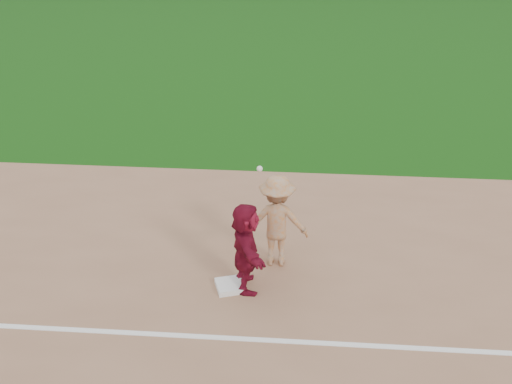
{
  "coord_description": "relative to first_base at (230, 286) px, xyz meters",
  "views": [
    {
      "loc": [
        0.79,
        -8.21,
        6.34
      ],
      "look_at": [
        0.0,
        1.5,
        1.3
      ],
      "focal_mm": 45.0,
      "sensor_mm": 36.0,
      "label": 1
    }
  ],
  "objects": [
    {
      "name": "base_runner",
      "position": [
        0.27,
        0.07,
        0.73
      ],
      "size": [
        0.76,
        1.51,
        1.56
      ],
      "primitive_type": "imported",
      "rotation": [
        0.0,
        0.0,
        1.79
      ],
      "color": "maroon",
      "rests_on": "infield_dirt"
    },
    {
      "name": "first_base",
      "position": [
        0.0,
        0.0,
        0.0
      ],
      "size": [
        0.56,
        0.56,
        0.1
      ],
      "primitive_type": "cube",
      "rotation": [
        0.0,
        0.0,
        0.32
      ],
      "color": "white",
      "rests_on": "infield_dirt"
    },
    {
      "name": "first_base_play",
      "position": [
        0.73,
        0.84,
        0.79
      ],
      "size": [
        1.1,
        1.04,
        2.18
      ],
      "color": "#9B9B9D",
      "rests_on": "infield_dirt"
    },
    {
      "name": "foul_line",
      "position": [
        0.35,
        -1.26,
        -0.04
      ],
      "size": [
        60.0,
        0.1,
        0.01
      ],
      "primitive_type": "cube",
      "color": "white",
      "rests_on": "infield_dirt"
    },
    {
      "name": "ground",
      "position": [
        0.35,
        -0.46,
        -0.07
      ],
      "size": [
        160.0,
        160.0,
        0.0
      ],
      "primitive_type": "plane",
      "color": "#13460D",
      "rests_on": "ground"
    }
  ]
}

